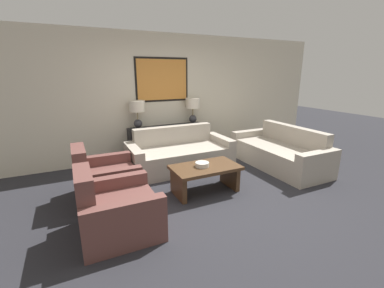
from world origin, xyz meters
TOP-DOWN VIEW (x-y plane):
  - ground_plane at (0.00, 0.00)m, footprint 20.00×20.00m
  - back_wall at (0.00, 2.43)m, footprint 8.20×0.12m
  - console_table at (0.00, 2.17)m, footprint 1.66×0.36m
  - table_lamp_left at (-0.63, 2.17)m, footprint 0.32×0.32m
  - table_lamp_right at (0.63, 2.17)m, footprint 0.32×0.32m
  - couch_by_back_wall at (0.00, 1.48)m, footprint 2.01×0.92m
  - couch_by_side at (1.88, 0.70)m, footprint 0.92×2.01m
  - coffee_table at (-0.05, 0.33)m, footprint 1.06×0.62m
  - decorative_bowl at (-0.10, 0.33)m, footprint 0.22×0.22m
  - armchair_near_back_wall at (-1.52, 0.82)m, footprint 0.89×0.90m
  - armchair_near_camera at (-1.52, -0.17)m, footprint 0.89×0.90m

SIDE VIEW (x-z plane):
  - ground_plane at x=0.00m, z-range 0.00..0.00m
  - couch_by_back_wall at x=0.00m, z-range -0.12..0.67m
  - couch_by_side at x=1.88m, z-range -0.12..0.67m
  - armchair_near_back_wall at x=-1.52m, z-range -0.14..0.69m
  - armchair_near_camera at x=-1.52m, z-range -0.14..0.69m
  - coffee_table at x=-0.05m, z-range 0.09..0.53m
  - console_table at x=0.00m, z-range 0.00..0.73m
  - decorative_bowl at x=-0.10m, z-range 0.43..0.50m
  - table_lamp_left at x=-0.63m, z-range 0.83..1.41m
  - table_lamp_right at x=0.63m, z-range 0.83..1.41m
  - back_wall at x=0.00m, z-range 0.01..2.66m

